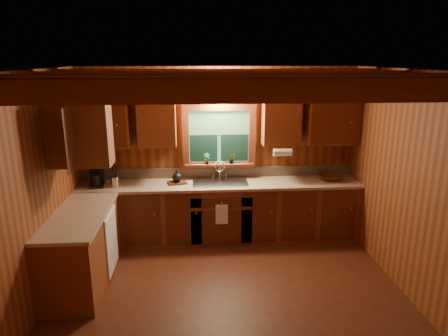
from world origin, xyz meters
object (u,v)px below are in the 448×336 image
object	(u,v)px
coffee_maker	(96,174)
cutting_board	(177,183)
sink	(220,185)
wicker_basket	(330,177)

from	to	relation	value
coffee_maker	cutting_board	bearing A→B (deg)	-8.00
sink	coffee_maker	bearing A→B (deg)	-178.95
cutting_board	wicker_basket	size ratio (longest dim) A/B	0.73
coffee_maker	sink	bearing A→B (deg)	-8.66
wicker_basket	cutting_board	bearing A→B (deg)	-179.56
sink	cutting_board	size ratio (longest dim) A/B	2.97
coffee_maker	wicker_basket	size ratio (longest dim) A/B	0.95
sink	coffee_maker	xyz separation A→B (m)	(-1.82, -0.03, 0.22)
coffee_maker	wicker_basket	distance (m)	3.52
sink	cutting_board	bearing A→B (deg)	179.84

